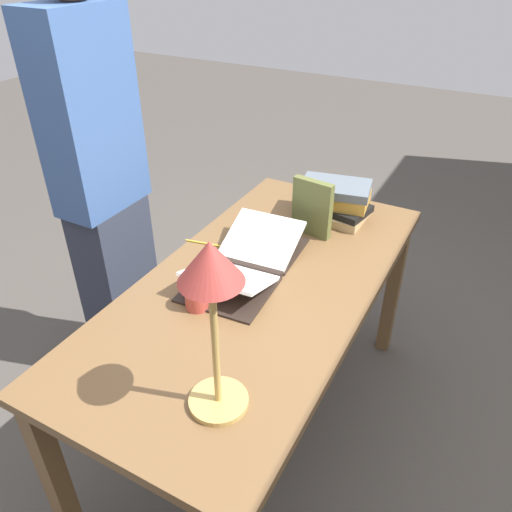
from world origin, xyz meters
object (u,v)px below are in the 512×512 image
at_px(reading_lamp, 212,288).
at_px(coffee_mug, 197,296).
at_px(book_stack_tall, 334,200).
at_px(book_standing_upright, 312,208).
at_px(pencil, 206,244).
at_px(open_book, 247,262).
at_px(person_reader, 104,198).

xyz_separation_m(reading_lamp, coffee_mug, (-0.31, -0.27, -0.33)).
xyz_separation_m(book_stack_tall, book_standing_upright, (0.18, -0.03, 0.04)).
xyz_separation_m(book_standing_upright, pencil, (0.27, -0.33, -0.11)).
bearing_deg(pencil, open_book, 72.80).
distance_m(book_stack_tall, person_reader, 0.96).
relative_size(book_standing_upright, coffee_mug, 2.29).
xyz_separation_m(reading_lamp, pencil, (-0.64, -0.46, -0.37)).
bearing_deg(pencil, coffee_mug, 29.12).
xyz_separation_m(book_stack_tall, reading_lamp, (1.09, 0.10, 0.30)).
xyz_separation_m(open_book, pencil, (-0.07, -0.22, -0.03)).
relative_size(open_book, pencil, 3.37).
xyz_separation_m(pencil, person_reader, (0.04, -0.46, 0.11)).
distance_m(book_stack_tall, book_standing_upright, 0.19).
distance_m(open_book, pencil, 0.23).
bearing_deg(open_book, reading_lamp, 18.66).
bearing_deg(reading_lamp, coffee_mug, -138.40).
height_order(book_standing_upright, coffee_mug, book_standing_upright).
relative_size(open_book, person_reader, 0.32).
bearing_deg(person_reader, reading_lamp, -123.07).
bearing_deg(person_reader, pencil, -84.79).
height_order(book_stack_tall, person_reader, person_reader).
bearing_deg(pencil, reading_lamp, 35.55).
relative_size(book_standing_upright, pencil, 1.36).
relative_size(pencil, person_reader, 0.10).
height_order(pencil, person_reader, person_reader).
bearing_deg(book_standing_upright, pencil, -42.34).
relative_size(open_book, coffee_mug, 5.69).
height_order(reading_lamp, pencil, reading_lamp).
distance_m(reading_lamp, person_reader, 1.13).
height_order(book_stack_tall, coffee_mug, book_stack_tall).
xyz_separation_m(book_standing_upright, coffee_mug, (0.61, -0.14, -0.07)).
xyz_separation_m(coffee_mug, person_reader, (-0.29, -0.65, 0.07)).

